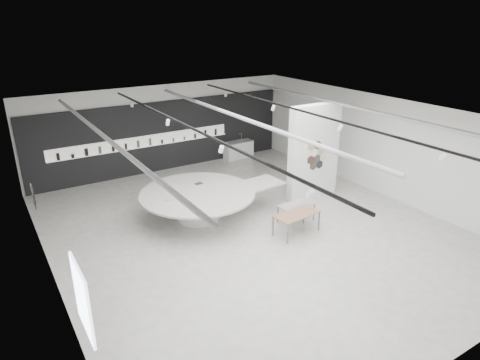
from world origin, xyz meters
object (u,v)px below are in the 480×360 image
sample_table_wood (297,215)px  sample_table_stone (296,206)px  display_island (200,201)px  kitchen_counter (238,150)px  partition_column (314,152)px

sample_table_wood → sample_table_stone: 0.84m
display_island → sample_table_wood: bearing=-54.5°
sample_table_stone → kitchen_counter: 7.18m
partition_column → kitchen_counter: (0.12, 5.54, -1.38)m
partition_column → sample_table_wood: (-2.40, -2.02, -1.15)m
display_island → kitchen_counter: bearing=43.2°
display_island → sample_table_stone: bearing=-40.0°
partition_column → kitchen_counter: 5.71m
partition_column → sample_table_wood: 3.34m
display_island → kitchen_counter: 6.79m
partition_column → sample_table_wood: size_ratio=2.31×
kitchen_counter → partition_column: bearing=-93.4°
sample_table_wood → kitchen_counter: 7.97m
partition_column → sample_table_stone: 2.62m
sample_table_wood → sample_table_stone: sample_table_wood is taller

